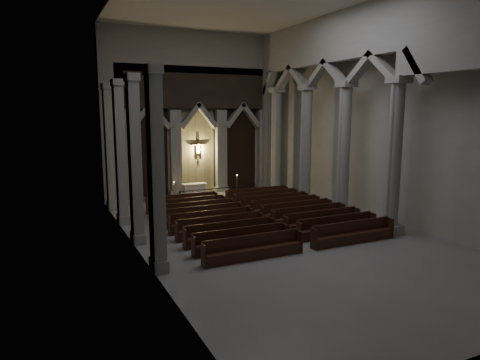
{
  "coord_description": "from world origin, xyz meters",
  "views": [
    {
      "loc": [
        -10.74,
        -18.7,
        6.36
      ],
      "look_at": [
        -0.58,
        3.0,
        2.45
      ],
      "focal_mm": 32.0,
      "sensor_mm": 36.0,
      "label": 1
    }
  ],
  "objects_px": {
    "candle_stand_left": "(174,197)",
    "candle_stand_right": "(237,191)",
    "pews": "(256,218)",
    "worshipper": "(253,197)",
    "altar_rail": "(211,193)",
    "altar": "(194,190)"
  },
  "relations": [
    {
      "from": "altar_rail",
      "to": "worshipper",
      "type": "distance_m",
      "value": 3.26
    },
    {
      "from": "altar",
      "to": "altar_rail",
      "type": "height_order",
      "value": "altar"
    },
    {
      "from": "altar",
      "to": "candle_stand_right",
      "type": "height_order",
      "value": "candle_stand_right"
    },
    {
      "from": "altar",
      "to": "worshipper",
      "type": "xyz_separation_m",
      "value": [
        2.68,
        -4.23,
        -0.02
      ]
    },
    {
      "from": "pews",
      "to": "worshipper",
      "type": "xyz_separation_m",
      "value": [
        1.99,
        4.34,
        0.25
      ]
    },
    {
      "from": "candle_stand_left",
      "to": "altar",
      "type": "bearing_deg",
      "value": 33.68
    },
    {
      "from": "altar",
      "to": "candle_stand_left",
      "type": "relative_size",
      "value": 1.17
    },
    {
      "from": "candle_stand_left",
      "to": "worshipper",
      "type": "bearing_deg",
      "value": -32.98
    },
    {
      "from": "altar_rail",
      "to": "pews",
      "type": "xyz_separation_m",
      "value": [
        -0.0,
        -6.93,
        -0.27
      ]
    },
    {
      "from": "altar_rail",
      "to": "worshipper",
      "type": "bearing_deg",
      "value": -52.36
    },
    {
      "from": "pews",
      "to": "candle_stand_left",
      "type": "bearing_deg",
      "value": 109.43
    },
    {
      "from": "candle_stand_left",
      "to": "pews",
      "type": "bearing_deg",
      "value": -70.57
    },
    {
      "from": "altar",
      "to": "candle_stand_right",
      "type": "xyz_separation_m",
      "value": [
        3.02,
        -0.94,
        -0.16
      ]
    },
    {
      "from": "worshipper",
      "to": "pews",
      "type": "bearing_deg",
      "value": -118.69
    },
    {
      "from": "altar_rail",
      "to": "worshipper",
      "type": "relative_size",
      "value": 3.99
    },
    {
      "from": "altar",
      "to": "candle_stand_left",
      "type": "height_order",
      "value": "candle_stand_left"
    },
    {
      "from": "candle_stand_left",
      "to": "worshipper",
      "type": "height_order",
      "value": "candle_stand_left"
    },
    {
      "from": "candle_stand_left",
      "to": "candle_stand_right",
      "type": "relative_size",
      "value": 0.93
    },
    {
      "from": "altar_rail",
      "to": "candle_stand_left",
      "type": "xyz_separation_m",
      "value": [
        -2.58,
        0.38,
        -0.19
      ]
    },
    {
      "from": "candle_stand_right",
      "to": "worshipper",
      "type": "relative_size",
      "value": 1.39
    },
    {
      "from": "candle_stand_left",
      "to": "altar_rail",
      "type": "bearing_deg",
      "value": -8.43
    },
    {
      "from": "altar",
      "to": "candle_stand_left",
      "type": "xyz_separation_m",
      "value": [
        -1.89,
        -1.26,
        -0.19
      ]
    }
  ]
}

